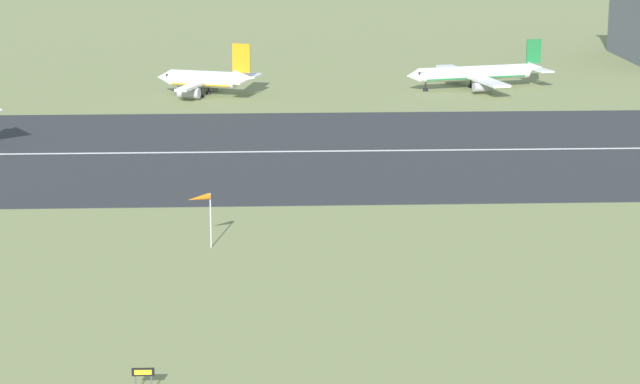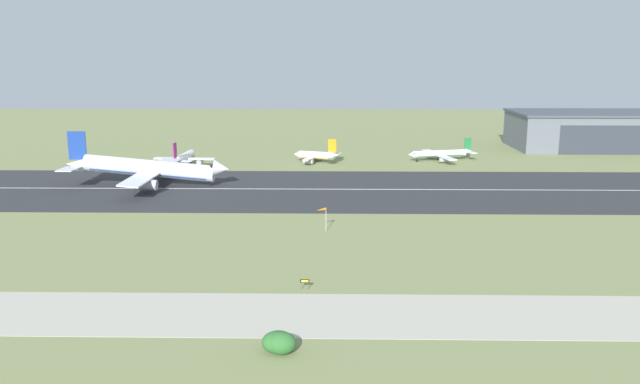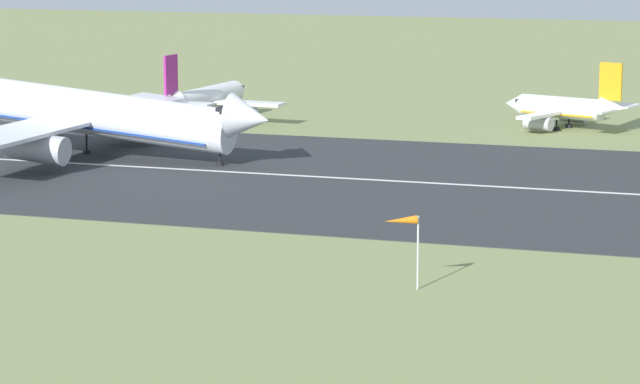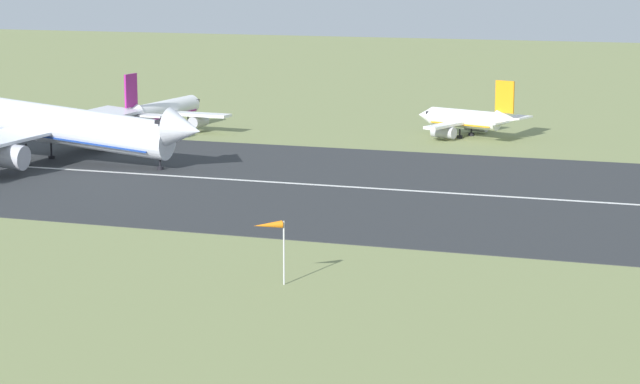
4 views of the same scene
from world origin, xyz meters
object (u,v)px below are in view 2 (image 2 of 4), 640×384
object	(u,v)px
airplane_landing	(148,169)
airplane_parked_west	(184,158)
airplane_parked_centre	(440,154)
windsock_pole	(322,211)
shrub_clump	(280,342)
runway_sign	(305,282)
airplane_parked_east	(315,156)

from	to	relation	value
airplane_landing	airplane_parked_west	world-z (taller)	airplane_landing
airplane_parked_west	airplane_parked_centre	size ratio (longest dim) A/B	0.90
airplane_parked_west	windsock_pole	distance (m)	91.93
shrub_clump	windsock_pole	distance (m)	55.77
airplane_parked_centre	runway_sign	world-z (taller)	airplane_parked_centre
airplane_parked_west	airplane_parked_centre	bearing A→B (deg)	8.95
airplane_parked_west	shrub_clump	xyz separation A→B (m)	(43.32, -134.01, -1.71)
airplane_parked_centre	shrub_clump	size ratio (longest dim) A/B	5.59
airplane_landing	runway_sign	size ratio (longest dim) A/B	27.80
airplane_landing	airplane_parked_west	distance (m)	31.60
airplane_parked_west	airplane_parked_centre	world-z (taller)	airplane_parked_west
airplane_landing	shrub_clump	world-z (taller)	airplane_landing
shrub_clump	windsock_pole	world-z (taller)	windsock_pole
airplane_parked_west	airplane_parked_east	world-z (taller)	airplane_parked_west
runway_sign	airplane_parked_east	bearing A→B (deg)	90.63
airplane_parked_west	shrub_clump	world-z (taller)	airplane_parked_west
airplane_parked_centre	shrub_clump	distance (m)	154.87
shrub_clump	airplane_parked_centre	bearing A→B (deg)	72.88
runway_sign	airplane_parked_west	bearing A→B (deg)	112.16
windsock_pole	runway_sign	distance (m)	33.75
airplane_parked_centre	windsock_pole	world-z (taller)	airplane_parked_centre
airplane_parked_west	shrub_clump	bearing A→B (deg)	-72.09
airplane_parked_centre	airplane_parked_east	size ratio (longest dim) A/B	1.40
airplane_parked_west	airplane_parked_centre	distance (m)	89.99
airplane_parked_east	runway_sign	distance (m)	120.86
windsock_pole	airplane_parked_west	bearing A→B (deg)	121.33
airplane_landing	airplane_parked_west	bearing A→B (deg)	84.78
shrub_clump	airplane_landing	bearing A→B (deg)	114.24
airplane_parked_centre	airplane_parked_east	bearing A→B (deg)	-173.39
shrub_clump	airplane_parked_west	bearing A→B (deg)	107.91
airplane_landing	airplane_parked_west	size ratio (longest dim) A/B	2.12
shrub_clump	windsock_pole	bearing A→B (deg)	85.39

